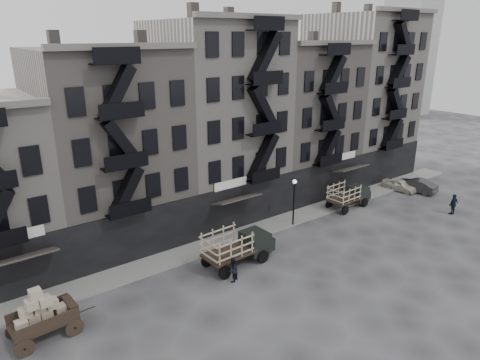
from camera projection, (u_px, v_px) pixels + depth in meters
ground at (288, 247)px, 33.77m from camera, size 140.00×140.00×0.00m
sidewalk at (258, 229)px, 36.60m from camera, size 55.00×2.50×0.15m
building_midwest at (110, 149)px, 33.16m from camera, size 10.00×11.35×16.20m
building_center at (217, 121)px, 38.48m from camera, size 10.00×11.35×18.20m
building_mideast at (297, 119)px, 44.44m from camera, size 10.00×11.35×16.20m
building_east at (360, 97)px, 49.59m from camera, size 10.00×11.35×19.20m
lamp_post at (294, 196)px, 36.54m from camera, size 0.36×0.36×4.28m
wagon at (40, 311)px, 23.10m from camera, size 3.74×2.17×3.07m
stake_truck_west at (238, 244)px, 30.78m from camera, size 5.70×2.54×2.81m
stake_truck_east at (349, 193)px, 41.05m from camera, size 5.02×2.26×2.47m
car_east at (400, 185)px, 45.71m from camera, size 1.86×3.82×1.25m
car_far at (416, 185)px, 45.43m from camera, size 2.06×4.44×1.41m
pedestrian_mid at (233, 270)px, 28.79m from camera, size 1.06×0.98×1.76m
policeman at (453, 204)px, 39.55m from camera, size 1.20×0.60×1.98m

